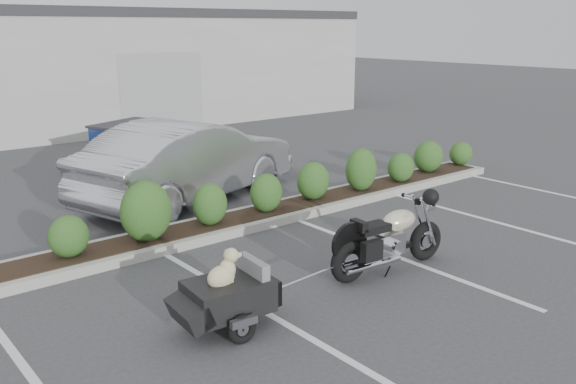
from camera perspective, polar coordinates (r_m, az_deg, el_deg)
ground at (r=9.12m, az=2.33°, el=-6.79°), size 90.00×90.00×0.00m
planter_kerb at (r=11.29m, az=-1.29°, el=-1.98°), size 12.00×1.00×0.15m
motorcycle at (r=8.85m, az=9.53°, el=-4.37°), size 2.11×0.72×1.21m
pet_trailer at (r=7.17m, az=-5.71°, el=-9.58°), size 1.69×0.95×1.00m
sedan at (r=12.40m, az=-9.25°, el=2.94°), size 5.26×3.14×1.64m
dumpster at (r=15.57m, az=-14.51°, el=4.25°), size 2.05×1.76×1.14m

